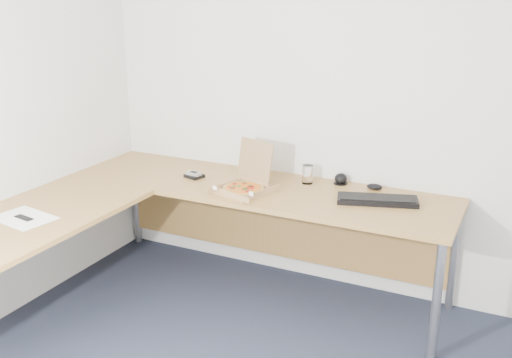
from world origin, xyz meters
The scene contains 10 objects.
room_shell centered at (0.00, 0.00, 1.25)m, with size 3.50×3.50×2.50m, color silver, non-canonical shape.
desk centered at (-0.82, 0.97, 0.70)m, with size 2.50×2.20×0.73m.
pizza_box centered at (-0.53, 1.28, 0.76)m, with size 0.28×0.33×0.29m.
drinking_glass centered at (-0.23, 1.59, 0.79)m, with size 0.07×0.07×0.12m, color silver.
keyboard centered at (0.27, 1.44, 0.74)m, with size 0.47×0.17×0.03m, color black.
mouse centered at (0.19, 1.66, 0.75)m, with size 0.10×0.07×0.04m, color black.
wallet centered at (-0.96, 1.38, 0.74)m, with size 0.11×0.09×0.02m, color black.
phone centered at (-0.96, 1.38, 0.76)m, with size 0.10×0.05×0.02m, color #B2B5BA.
paper_sheet centered at (-1.41, 0.35, 0.73)m, with size 0.33×0.24×0.00m, color white.
dome_speaker centered at (-0.04, 1.68, 0.77)m, with size 0.09×0.09×0.08m, color black.
Camera 1 is at (1.06, -1.83, 1.94)m, focal length 41.76 mm.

